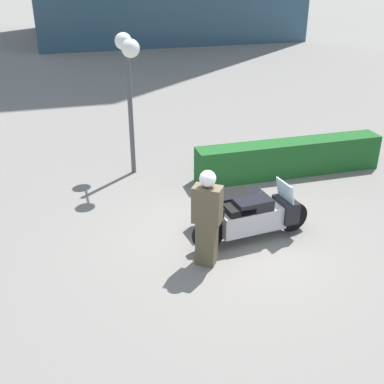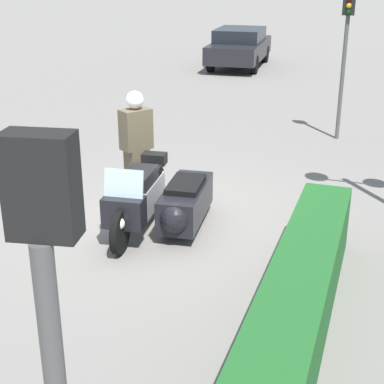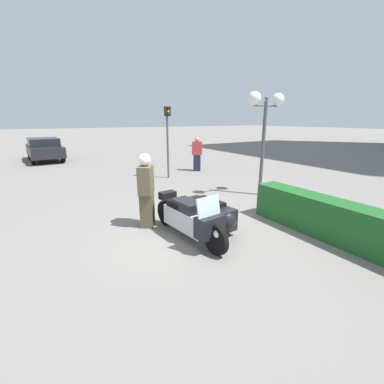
% 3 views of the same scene
% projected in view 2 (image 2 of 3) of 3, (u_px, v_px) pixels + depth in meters
% --- Properties ---
extents(ground_plane, '(160.00, 160.00, 0.00)m').
position_uv_depth(ground_plane, '(159.00, 215.00, 9.51)').
color(ground_plane, slate).
extents(police_motorcycle, '(2.53, 1.33, 1.15)m').
position_uv_depth(police_motorcycle, '(162.00, 200.00, 8.87)').
color(police_motorcycle, black).
rests_on(police_motorcycle, ground).
extents(officer_rider, '(0.59, 0.54, 1.85)m').
position_uv_depth(officer_rider, '(136.00, 142.00, 9.92)').
color(officer_rider, brown).
rests_on(officer_rider, ground).
extents(hedge_bush_curbside, '(4.94, 0.64, 0.90)m').
position_uv_depth(hedge_bush_curbside, '(298.00, 303.00, 6.25)').
color(hedge_bush_curbside, '#1E5623').
rests_on(hedge_bush_curbside, ground).
extents(traffic_light_far, '(0.23, 0.27, 3.15)m').
position_uv_depth(traffic_light_far, '(345.00, 47.00, 12.80)').
color(traffic_light_far, '#4C4C4C').
rests_on(traffic_light_far, ground).
extents(parked_car_background, '(4.47, 2.13, 1.45)m').
position_uv_depth(parked_car_background, '(239.00, 46.00, 22.47)').
color(parked_car_background, black).
rests_on(parked_car_background, ground).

